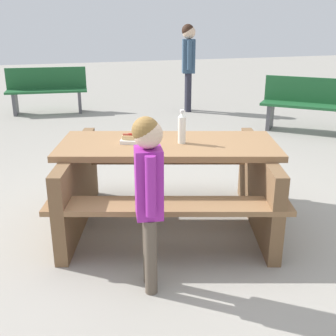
# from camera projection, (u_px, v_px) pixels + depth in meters

# --- Properties ---
(ground_plane) EXTENTS (30.00, 30.00, 0.00)m
(ground_plane) POSITION_uv_depth(u_px,v_px,m) (168.00, 223.00, 3.71)
(ground_plane) COLOR gray
(ground_plane) RESTS_ON ground
(picnic_table) EXTENTS (2.14, 1.89, 0.75)m
(picnic_table) POSITION_uv_depth(u_px,v_px,m) (168.00, 177.00, 3.56)
(picnic_table) COLOR olive
(picnic_table) RESTS_ON ground
(soda_bottle) EXTENTS (0.06, 0.06, 0.28)m
(soda_bottle) POSITION_uv_depth(u_px,v_px,m) (182.00, 128.00, 3.40)
(soda_bottle) COLOR silver
(soda_bottle) RESTS_ON picnic_table
(hotdog_tray) EXTENTS (0.21, 0.17, 0.08)m
(hotdog_tray) POSITION_uv_depth(u_px,v_px,m) (132.00, 139.00, 3.43)
(hotdog_tray) COLOR white
(hotdog_tray) RESTS_ON picnic_table
(child_in_coat) EXTENTS (0.19, 0.29, 1.18)m
(child_in_coat) POSITION_uv_depth(u_px,v_px,m) (149.00, 184.00, 2.58)
(child_in_coat) COLOR brown
(child_in_coat) RESTS_ON ground
(park_bench_near) EXTENTS (1.38, 1.30, 0.85)m
(park_bench_near) POSITION_uv_depth(u_px,v_px,m) (310.00, 104.00, 6.61)
(park_bench_near) COLOR #1E592D
(park_bench_near) RESTS_ON ground
(park_bench_far) EXTENTS (1.53, 0.56, 0.85)m
(park_bench_far) POSITION_uv_depth(u_px,v_px,m) (47.00, 89.00, 7.99)
(park_bench_far) COLOR #1E592D
(park_bench_far) RESTS_ON ground
(bystander_adult) EXTENTS (0.28, 0.40, 1.64)m
(bystander_adult) POSITION_uv_depth(u_px,v_px,m) (188.00, 57.00, 7.94)
(bystander_adult) COLOR #262633
(bystander_adult) RESTS_ON ground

